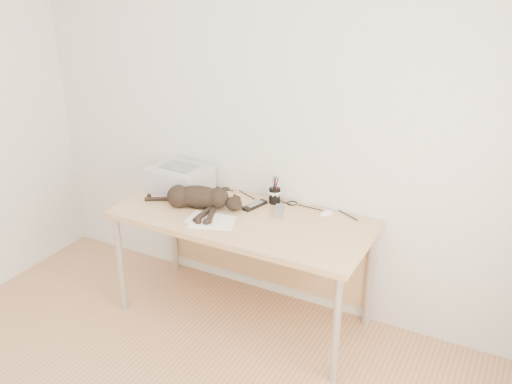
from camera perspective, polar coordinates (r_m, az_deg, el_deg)
The scene contains 11 objects.
wall_back at distance 3.61m, azimuth 1.28°, elevation 7.80°, with size 3.50×3.50×0.00m, color white.
desk at distance 3.64m, azimuth -0.75°, elevation -3.82°, with size 1.60×0.70×0.74m.
printer at distance 3.89m, azimuth -7.61°, elevation 1.36°, with size 0.39×0.34×0.18m.
papers at distance 3.46m, azimuth -4.55°, elevation -2.91°, with size 0.33×0.27×0.01m.
cat at distance 3.62m, azimuth -5.96°, elevation -0.60°, with size 0.67×0.33×0.15m.
mug at distance 3.68m, azimuth 1.88°, elevation -0.45°, with size 0.09×0.09×0.08m, color white.
pen_cup at distance 3.67m, azimuth 1.87°, elevation -0.34°, with size 0.07×0.07×0.19m.
remote_grey at distance 3.56m, azimuth 2.29°, elevation -1.93°, with size 0.05×0.18×0.02m, color gray.
remote_black at distance 3.63m, azimuth -0.11°, elevation -1.35°, with size 0.05×0.18×0.02m, color black.
mouse at distance 3.56m, azimuth 7.07°, elevation -1.97°, with size 0.06×0.10×0.03m, color white.
cable_tangle at distance 3.76m, azimuth 0.86°, elevation -0.54°, with size 1.36×0.07×0.01m, color black, non-canonical shape.
Camera 1 is at (1.54, -1.36, 2.28)m, focal length 40.00 mm.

